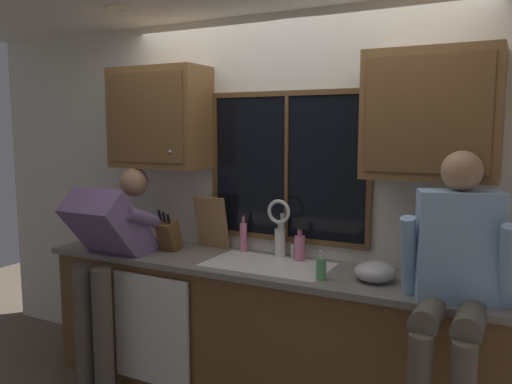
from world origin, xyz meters
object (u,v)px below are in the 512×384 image
person_standing (109,252)px  cutting_board (212,223)px  knife_block (169,236)px  mixing_bowl (375,272)px  soap_dispenser (321,268)px  bottle_green_glass (243,236)px  bottle_amber_small (280,242)px  person_sitting_on_counter (455,270)px  bottle_tall_clear (300,247)px

person_standing → cutting_board: size_ratio=3.90×
knife_block → person_standing: bearing=-134.4°
mixing_bowl → person_standing: bearing=-171.9°
person_standing → soap_dispenser: 1.50m
person_standing → knife_block: person_standing is taller
bottle_green_glass → mixing_bowl: bearing=-14.9°
bottle_amber_small → knife_block: bearing=-164.3°
person_sitting_on_counter → knife_block: (-1.93, 0.28, -0.08)m
person_standing → soap_dispenser: person_standing is taller
mixing_bowl → bottle_amber_small: bearing=160.1°
person_sitting_on_counter → knife_block: bearing=171.8°
mixing_bowl → bottle_tall_clear: (-0.56, 0.22, 0.04)m
person_sitting_on_counter → person_standing: bearing=-179.6°
cutting_board → mixing_bowl: 1.29m
person_standing → bottle_green_glass: person_standing is taller
bottle_green_glass → bottle_amber_small: size_ratio=1.06×
mixing_bowl → bottle_green_glass: (-1.01, 0.27, 0.06)m
cutting_board → bottle_tall_clear: cutting_board is taller
person_standing → mixing_bowl: (1.77, 0.25, 0.03)m
cutting_board → soap_dispenser: 1.04m
person_standing → bottle_tall_clear: size_ratio=6.91×
bottle_green_glass → bottle_amber_small: bearing=-1.3°
bottle_green_glass → bottle_tall_clear: bottle_green_glass is taller
knife_block → bottle_tall_clear: knife_block is taller
person_standing → bottle_amber_small: size_ratio=6.00×
person_sitting_on_counter → bottle_amber_small: (-1.17, 0.49, -0.08)m
person_sitting_on_counter → mixing_bowl: (-0.45, 0.23, -0.13)m
knife_block → cutting_board: size_ratio=0.83×
cutting_board → mixing_bowl: bearing=-11.1°
person_sitting_on_counter → mixing_bowl: person_sitting_on_counter is taller
mixing_bowl → person_sitting_on_counter: bearing=-27.6°
bottle_tall_clear → bottle_green_glass: bearing=174.1°
person_standing → bottle_tall_clear: 1.31m
mixing_bowl → bottle_tall_clear: bearing=158.4°
cutting_board → soap_dispenser: cutting_board is taller
soap_dispenser → bottle_amber_small: size_ratio=0.70×
soap_dispenser → bottle_amber_small: bearing=139.2°
person_sitting_on_counter → bottle_amber_small: 1.27m
person_standing → soap_dispenser: size_ratio=8.59×
bottle_tall_clear → bottle_amber_small: bearing=166.0°
knife_block → bottle_green_glass: 0.53m
mixing_bowl → bottle_green_glass: bottle_green_glass is taller
bottle_tall_clear → bottle_amber_small: size_ratio=0.87×
mixing_bowl → soap_dispenser: size_ratio=1.36×
soap_dispenser → bottle_tall_clear: size_ratio=0.80×
mixing_bowl → soap_dispenser: bearing=-158.3°
knife_block → bottle_tall_clear: bearing=10.8°
bottle_green_glass → person_sitting_on_counter: bearing=-19.0°
knife_block → soap_dispenser: (1.20, -0.16, -0.04)m
person_sitting_on_counter → cutting_board: person_sitting_on_counter is taller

